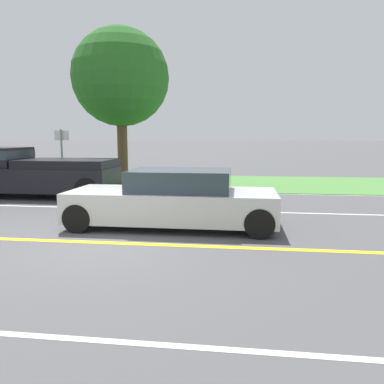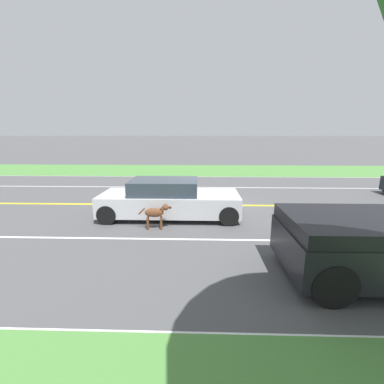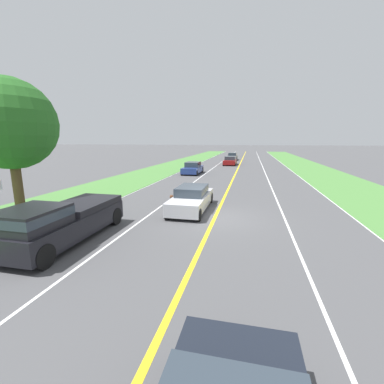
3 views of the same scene
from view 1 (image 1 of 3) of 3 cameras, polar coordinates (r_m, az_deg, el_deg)
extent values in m
plane|color=#4C4C4F|center=(7.79, -13.86, -7.50)|extent=(400.00, 400.00, 0.00)
cube|color=yellow|center=(7.79, -13.86, -7.47)|extent=(0.18, 160.00, 0.01)
cube|color=white|center=(14.40, -3.82, 0.04)|extent=(0.14, 160.00, 0.01)
cube|color=white|center=(11.03, -7.32, -2.60)|extent=(0.10, 160.00, 0.01)
cube|color=#4C843D|center=(17.32, -1.91, 1.52)|extent=(6.00, 160.00, 0.03)
cube|color=silver|center=(8.79, -3.02, -1.98)|extent=(1.79, 4.79, 0.68)
cube|color=#2D3842|center=(8.67, -1.80, 1.80)|extent=(1.54, 2.30, 0.49)
cylinder|color=black|center=(10.12, -13.30, -1.95)|extent=(0.22, 0.64, 0.64)
cylinder|color=black|center=(9.49, 9.75, -2.53)|extent=(0.22, 0.64, 0.64)
cylinder|color=black|center=(8.66, -17.04, -3.85)|extent=(0.22, 0.64, 0.64)
cylinder|color=black|center=(7.91, 10.23, -4.75)|extent=(0.22, 0.64, 0.64)
ellipsoid|color=brown|center=(9.91, 0.24, -0.66)|extent=(0.22, 0.59, 0.29)
cylinder|color=brown|center=(10.05, -0.91, -2.51)|extent=(0.06, 0.06, 0.39)
cylinder|color=brown|center=(10.02, 1.43, -2.54)|extent=(0.06, 0.06, 0.39)
cylinder|color=brown|center=(9.92, -0.97, -2.65)|extent=(0.06, 0.06, 0.39)
cylinder|color=brown|center=(9.89, 1.39, -2.68)|extent=(0.06, 0.06, 0.39)
cylinder|color=brown|center=(9.91, -1.20, -0.01)|extent=(0.13, 0.17, 0.16)
sphere|color=brown|center=(9.91, -1.79, 0.32)|extent=(0.21, 0.21, 0.20)
ellipsoid|color=#331E14|center=(9.93, -2.58, 0.24)|extent=(0.09, 0.10, 0.08)
cone|color=#55301C|center=(9.96, -1.71, 0.79)|extent=(0.07, 0.07, 0.09)
cone|color=#55301C|center=(9.85, -1.77, 0.71)|extent=(0.07, 0.07, 0.09)
cylinder|color=brown|center=(9.88, 2.46, -0.44)|extent=(0.06, 0.22, 0.22)
cube|color=black|center=(14.28, -22.47, 1.92)|extent=(1.99, 5.51, 0.80)
cube|color=black|center=(13.70, -18.38, 4.16)|extent=(1.95, 3.13, 0.28)
cylinder|color=black|center=(14.20, -12.88, 1.34)|extent=(0.22, 0.80, 0.80)
cylinder|color=black|center=(12.53, -15.72, 0.31)|extent=(0.22, 0.80, 0.80)
cylinder|color=brown|center=(17.23, -10.54, 6.79)|extent=(0.45, 0.45, 3.29)
sphere|color=#286623|center=(17.41, -10.82, 16.79)|extent=(4.25, 4.25, 4.25)
cylinder|color=gray|center=(16.84, -19.18, 4.91)|extent=(0.08, 0.08, 2.41)
cube|color=white|center=(16.86, -19.25, 8.16)|extent=(0.03, 0.64, 0.40)
camera|label=2|loc=(17.41, -1.28, 11.22)|focal=24.00mm
camera|label=3|loc=(16.43, -64.81, 10.04)|focal=24.00mm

